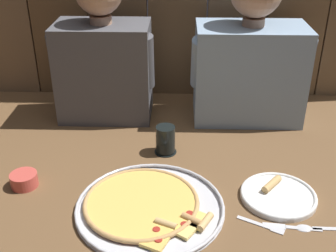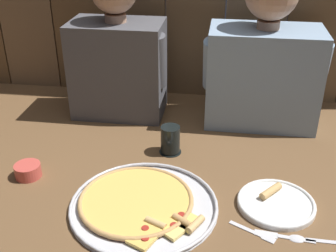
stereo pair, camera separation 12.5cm
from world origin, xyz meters
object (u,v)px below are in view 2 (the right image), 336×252
drinking_glass (170,140)px  diner_right (265,57)px  diner_left (117,51)px  pizza_tray (141,204)px  dipping_bowl (28,170)px  dinner_plate (276,203)px

drinking_glass → diner_right: 0.47m
diner_left → pizza_tray: bearing=-70.9°
drinking_glass → diner_right: size_ratio=0.17×
pizza_tray → dipping_bowl: bearing=165.8°
dinner_plate → drinking_glass: 0.42m
dipping_bowl → dinner_plate: bearing=-2.8°
drinking_glass → diner_right: diner_right is taller
pizza_tray → dipping_bowl: (-0.38, 0.10, 0.01)m
pizza_tray → diner_left: (-0.20, 0.58, 0.25)m
diner_left → diner_right: diner_right is taller
diner_right → diner_left: bearing=-179.9°
pizza_tray → dinner_plate: bearing=8.8°
dinner_plate → diner_right: diner_right is taller
drinking_glass → diner_right: (0.31, 0.28, 0.21)m
dinner_plate → diner_left: 0.82m
dinner_plate → dipping_bowl: 0.76m
drinking_glass → dipping_bowl: drinking_glass is taller
diner_left → dinner_plate: bearing=-42.2°
dinner_plate → dipping_bowl: (-0.76, 0.04, 0.01)m
dinner_plate → drinking_glass: drinking_glass is taller
dinner_plate → drinking_glass: bearing=144.2°
dipping_bowl → diner_left: 0.57m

